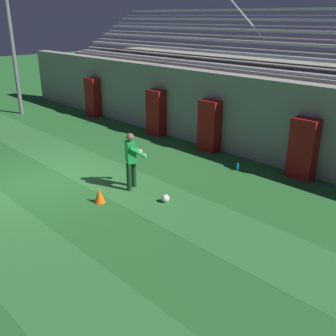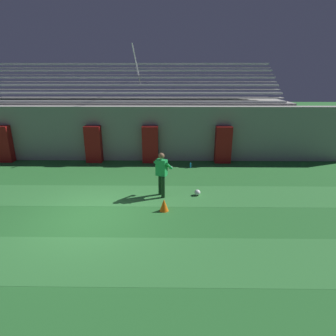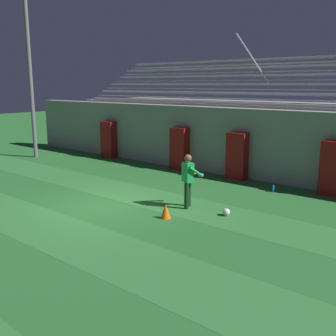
% 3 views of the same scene
% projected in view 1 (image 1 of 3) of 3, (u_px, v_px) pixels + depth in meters
% --- Properties ---
extents(ground_plane, '(80.00, 80.00, 0.00)m').
position_uv_depth(ground_plane, '(43.00, 183.00, 11.84)').
color(ground_plane, '#286B2D').
extents(turf_stripe_far, '(28.00, 1.93, 0.01)m').
position_uv_depth(turf_stripe_far, '(91.00, 168.00, 12.95)').
color(turf_stripe_far, '#337A38').
rests_on(turf_stripe_far, ground).
extents(back_wall, '(24.00, 0.60, 2.80)m').
position_uv_depth(back_wall, '(191.00, 105.00, 15.55)').
color(back_wall, '#999691').
rests_on(back_wall, ground).
extents(padding_pillar_gate_left, '(0.81, 0.44, 1.87)m').
position_uv_depth(padding_pillar_gate_left, '(156.00, 113.00, 16.33)').
color(padding_pillar_gate_left, maroon).
rests_on(padding_pillar_gate_left, ground).
extents(padding_pillar_gate_right, '(0.81, 0.44, 1.87)m').
position_uv_depth(padding_pillar_gate_right, '(209.00, 126.00, 14.39)').
color(padding_pillar_gate_right, maroon).
rests_on(padding_pillar_gate_right, ground).
extents(padding_pillar_far_left, '(0.81, 0.44, 1.87)m').
position_uv_depth(padding_pillar_far_left, '(93.00, 97.00, 19.45)').
color(padding_pillar_far_left, maroon).
rests_on(padding_pillar_far_left, ground).
extents(padding_pillar_far_right, '(0.81, 0.44, 1.87)m').
position_uv_depth(padding_pillar_far_right, '(303.00, 149.00, 11.90)').
color(padding_pillar_far_right, maroon).
rests_on(padding_pillar_far_right, ground).
extents(bleacher_stand, '(18.00, 4.75, 5.83)m').
position_uv_depth(bleacher_stand, '(233.00, 94.00, 17.25)').
color(bleacher_stand, '#999691').
rests_on(bleacher_stand, ground).
extents(goalkeeper, '(0.72, 0.69, 1.67)m').
position_uv_depth(goalkeeper, '(131.00, 157.00, 11.13)').
color(goalkeeper, '#143319').
rests_on(goalkeeper, ground).
extents(soccer_ball, '(0.22, 0.22, 0.22)m').
position_uv_depth(soccer_ball, '(165.00, 198.00, 10.58)').
color(soccer_ball, white).
rests_on(soccer_ball, ground).
extents(traffic_cone, '(0.30, 0.30, 0.42)m').
position_uv_depth(traffic_cone, '(99.00, 195.00, 10.53)').
color(traffic_cone, orange).
rests_on(traffic_cone, ground).
extents(water_bottle, '(0.07, 0.07, 0.24)m').
position_uv_depth(water_bottle, '(238.00, 167.00, 12.74)').
color(water_bottle, '#1E8CD8').
rests_on(water_bottle, ground).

